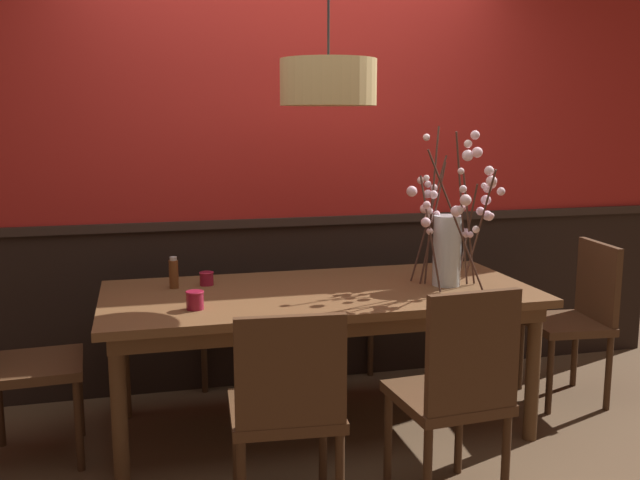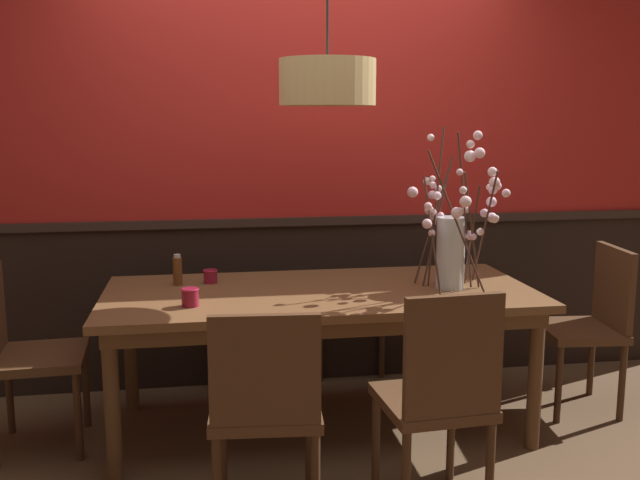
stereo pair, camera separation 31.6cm
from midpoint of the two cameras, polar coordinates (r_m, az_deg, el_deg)
name	(u,v)px [view 2 (the right image)]	position (r m, az deg, el deg)	size (l,w,h in m)	color
ground_plane	(320,427)	(3.83, 2.44, -14.82)	(24.00, 24.00, 0.00)	brown
back_wall	(300,160)	(4.24, 0.50, 6.42)	(4.97, 0.14, 2.71)	black
dining_table	(320,305)	(3.61, 2.52, -5.23)	(2.16, 0.97, 0.74)	brown
chair_near_side_left	(265,404)	(2.79, -1.09, -13.05)	(0.46, 0.46, 0.90)	#4C301C
chair_head_east_end	(592,319)	(4.23, 23.03, -5.89)	(0.44, 0.46, 0.91)	#4C301C
chair_far_side_right	(344,285)	(4.56, 3.95, -3.62)	(0.45, 0.41, 0.97)	#4C301C
chair_far_side_left	(241,290)	(4.45, -4.37, -4.05)	(0.44, 0.42, 0.96)	#4C301C
chair_head_west_end	(22,347)	(3.66, -20.55, -8.11)	(0.46, 0.47, 0.90)	#4C301C
chair_near_side_right	(440,392)	(2.93, 12.73, -11.89)	(0.44, 0.46, 0.95)	#4C301C
vase_with_blossoms	(453,239)	(3.67, 13.10, 0.05)	(0.52, 0.51, 0.82)	silver
candle_holder_nearer_center	(210,276)	(3.75, -6.42, -2.92)	(0.08, 0.08, 0.07)	maroon
candle_holder_nearer_edge	(190,297)	(3.30, -7.70, -4.60)	(0.08, 0.08, 0.08)	maroon
condiment_bottle	(178,270)	(3.72, -9.00, -2.45)	(0.05, 0.05, 0.16)	brown
pendant_lamp	(327,82)	(3.44, 3.29, 12.52)	(0.46, 0.46, 1.06)	tan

